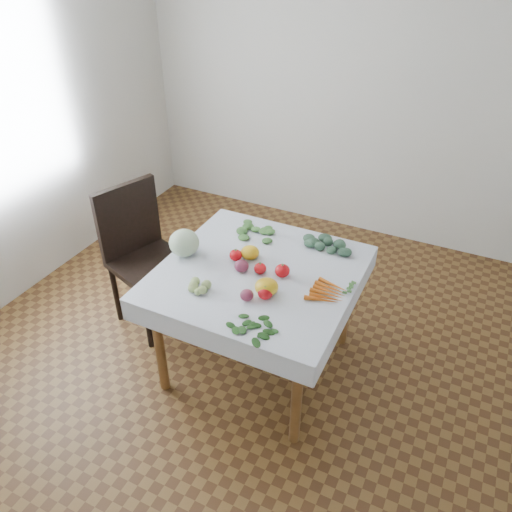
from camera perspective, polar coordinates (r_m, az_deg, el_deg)
The scene contains 19 objects.
ground at distance 3.41m, azimuth 0.22°, elevation -12.08°, with size 4.00×4.00×0.00m, color brown.
back_wall at distance 4.39m, azimuth 12.34°, elevation 18.82°, with size 4.00×0.04×2.70m, color beige.
table at distance 2.97m, azimuth 0.25°, elevation -3.34°, with size 1.00×1.00×0.75m.
tablecloth at distance 2.91m, azimuth 0.26°, elevation -1.79°, with size 1.12×1.12×0.01m, color white.
chair at distance 3.51m, azimuth -13.01°, elevation 0.94°, with size 0.59×0.59×1.02m.
cabbage at distance 3.04m, azimuth -8.22°, elevation 1.51°, with size 0.18×0.18×0.16m, color beige.
tomato_a at distance 2.85m, azimuth 3.03°, elevation -1.69°, with size 0.09×0.09×0.08m, color red.
tomato_b at distance 2.87m, azimuth 0.48°, elevation -1.43°, with size 0.07×0.07×0.06m, color red.
tomato_c at distance 2.98m, azimuth -2.33°, elevation 0.10°, with size 0.08×0.08×0.07m, color red.
tomato_d at distance 2.69m, azimuth 1.07°, elevation -4.21°, with size 0.08×0.08×0.07m, color red.
heirloom_back at distance 3.00m, azimuth -0.70°, elevation 0.41°, with size 0.11×0.11×0.08m, color gold.
heirloom_front at distance 2.71m, azimuth 1.22°, elevation -3.56°, with size 0.13×0.13×0.09m, color gold.
onion_a at distance 2.89m, azimuth -1.67°, elevation -1.14°, with size 0.08×0.08×0.07m, color #54182E.
onion_b at distance 2.68m, azimuth -1.06°, elevation -4.49°, with size 0.07×0.07×0.06m, color #54182E.
tomatillo_cluster at distance 2.78m, azimuth -6.83°, elevation -3.47°, with size 0.13×0.11×0.04m.
carrot_bunch at distance 2.76m, azimuth 8.11°, elevation -4.10°, with size 0.19×0.22×0.03m.
kale_bunch at distance 3.12m, azimuth 8.31°, elevation 1.07°, with size 0.34×0.27×0.04m.
basil_bunch at distance 2.53m, azimuth -0.51°, elevation -7.98°, with size 0.26×0.18×0.01m.
dill_bunch at distance 3.25m, azimuth -0.25°, elevation 2.81°, with size 0.26×0.22×0.03m.
Camera 1 is at (1.02, -2.12, 2.47)m, focal length 35.00 mm.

